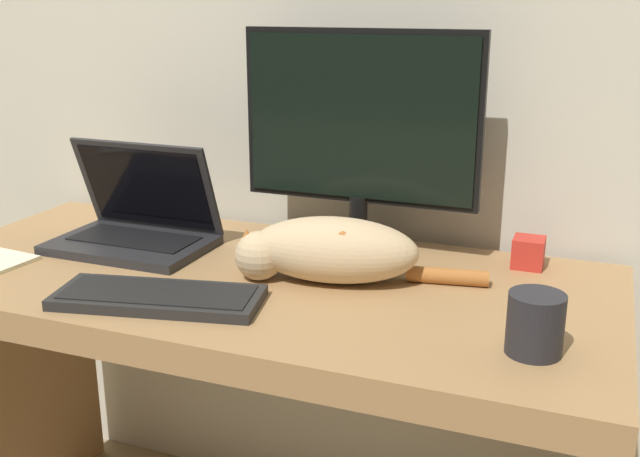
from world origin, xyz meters
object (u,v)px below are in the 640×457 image
at_px(laptop, 136,226).
at_px(coffee_mug, 535,324).
at_px(cat, 328,249).
at_px(external_keyboard, 158,297).
at_px(monitor, 360,135).

xyz_separation_m(laptop, coffee_mug, (0.89, -0.23, 0.00)).
xyz_separation_m(laptop, cat, (0.48, -0.05, 0.02)).
height_order(external_keyboard, coffee_mug, coffee_mug).
bearing_deg(external_keyboard, monitor, 47.08).
relative_size(laptop, cat, 0.71).
bearing_deg(external_keyboard, cat, 29.17).
bearing_deg(coffee_mug, monitor, 137.94).
relative_size(laptop, coffee_mug, 3.47).
bearing_deg(cat, coffee_mug, -33.31).
relative_size(cat, coffee_mug, 4.87).
bearing_deg(external_keyboard, coffee_mug, -8.50).
height_order(laptop, cat, laptop).
bearing_deg(cat, external_keyboard, -148.81).
xyz_separation_m(external_keyboard, coffee_mug, (0.67, 0.04, 0.04)).
relative_size(monitor, cat, 1.07).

